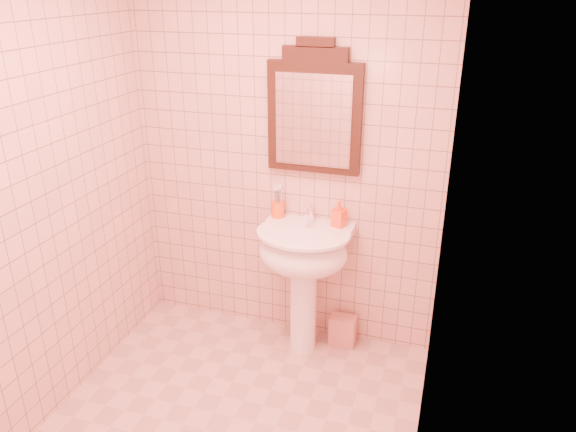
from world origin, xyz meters
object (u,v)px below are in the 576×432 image
(pedestal_sink, at_px, (303,261))
(towel, at_px, (343,330))
(mirror, at_px, (314,112))
(soap_dispenser, at_px, (339,214))
(toothbrush_cup, at_px, (278,209))

(pedestal_sink, bearing_deg, towel, 27.72)
(mirror, distance_m, soap_dispenser, 0.64)
(soap_dispenser, bearing_deg, mirror, -179.68)
(mirror, height_order, toothbrush_cup, mirror)
(pedestal_sink, relative_size, soap_dispenser, 5.16)
(toothbrush_cup, xyz_separation_m, towel, (0.47, -0.04, -0.81))
(pedestal_sink, bearing_deg, soap_dispenser, 36.72)
(pedestal_sink, xyz_separation_m, soap_dispenser, (0.19, 0.14, 0.28))
(toothbrush_cup, distance_m, towel, 0.94)
(pedestal_sink, height_order, mirror, mirror)
(toothbrush_cup, bearing_deg, towel, -4.39)
(towel, bearing_deg, toothbrush_cup, 175.61)
(mirror, bearing_deg, towel, -16.45)
(soap_dispenser, xyz_separation_m, towel, (0.06, -0.01, -0.84))
(mirror, distance_m, towel, 1.47)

